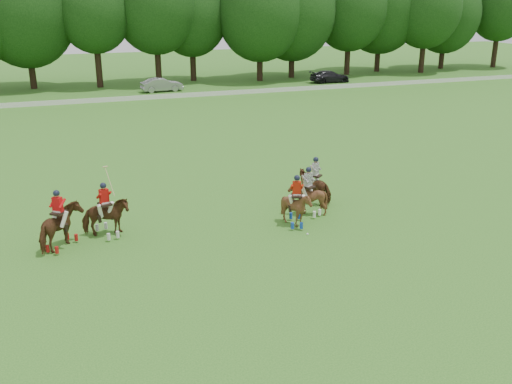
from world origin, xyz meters
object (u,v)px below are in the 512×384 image
object	(u,v)px
polo_red_c	(296,208)
polo_ball	(307,234)
car_right	(330,77)
polo_stripe_b	(308,198)
polo_red_b	(106,217)
polo_red_a	(60,227)
car_mid	(162,85)
polo_stripe_a	(315,186)

from	to	relation	value
polo_red_c	polo_ball	world-z (taller)	polo_red_c
car_right	polo_stripe_b	size ratio (longest dim) A/B	2.08
car_right	polo_red_b	xyz separation A→B (m)	(-29.65, -37.68, 0.16)
polo_red_a	polo_red_c	bearing A→B (deg)	-5.87
polo_stripe_b	car_mid	bearing A→B (deg)	88.82
car_mid	polo_red_a	bearing A→B (deg)	158.13
car_right	polo_red_c	distance (m)	44.91
polo_red_b	polo_ball	bearing A→B (deg)	-19.44
polo_red_a	polo_stripe_a	xyz separation A→B (m)	(11.81, 1.40, -0.07)
car_right	car_mid	bearing A→B (deg)	90.21
polo_red_a	polo_stripe_b	world-z (taller)	polo_red_a
polo_red_b	car_right	bearing A→B (deg)	51.80
polo_stripe_a	polo_stripe_b	world-z (taller)	polo_stripe_a
car_right	polo_red_c	world-z (taller)	polo_red_c
polo_red_a	polo_ball	xyz separation A→B (m)	(9.78, -2.17, -0.85)
polo_red_a	polo_ball	world-z (taller)	polo_red_a
polo_stripe_b	polo_red_a	bearing A→B (deg)	-179.92
polo_red_b	car_mid	bearing A→B (deg)	75.50
polo_red_b	polo_ball	distance (m)	8.47
car_right	polo_ball	bearing A→B (deg)	152.03
polo_red_a	polo_stripe_a	distance (m)	11.89
polo_red_b	polo_red_c	size ratio (longest dim) A/B	1.25
polo_stripe_b	polo_red_b	bearing A→B (deg)	176.05
polo_red_c	polo_ball	bearing A→B (deg)	-89.15
car_mid	polo_ball	size ratio (longest dim) A/B	48.55
polo_red_a	polo_red_b	distance (m)	1.93
car_mid	polo_stripe_a	size ratio (longest dim) A/B	1.90
polo_red_b	polo_stripe_b	distance (m)	8.98
polo_red_b	polo_stripe_b	xyz separation A→B (m)	(8.96, -0.62, -0.03)
car_mid	polo_stripe_b	xyz separation A→B (m)	(-0.79, -38.29, 0.10)
polo_stripe_a	polo_stripe_b	bearing A→B (deg)	-126.58
polo_stripe_b	polo_red_c	bearing A→B (deg)	-135.09
polo_red_b	polo_stripe_a	xyz separation A→B (m)	(9.98, 0.77, -0.02)
polo_stripe_b	polo_ball	bearing A→B (deg)	-114.62
polo_red_a	polo_red_b	world-z (taller)	polo_red_b
polo_red_c	polo_stripe_b	bearing A→B (deg)	44.91
polo_red_b	polo_red_c	world-z (taller)	polo_red_b
polo_stripe_a	polo_red_a	bearing A→B (deg)	-173.25
car_right	polo_ball	xyz separation A→B (m)	(-21.69, -40.48, -0.64)
car_right	polo_red_b	distance (m)	47.94
car_mid	polo_red_c	size ratio (longest dim) A/B	1.90
polo_stripe_b	car_right	bearing A→B (deg)	61.62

